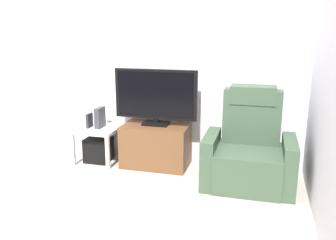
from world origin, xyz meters
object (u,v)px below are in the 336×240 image
at_px(side_table, 98,133).
at_px(subwoofer_box, 99,149).
at_px(game_console, 100,118).
at_px(book_upright, 89,120).
at_px(tv_stand, 156,145).
at_px(television, 156,96).
at_px(recliner_armchair, 249,152).

relative_size(side_table, subwoofer_box, 1.73).
relative_size(side_table, game_console, 2.04).
bearing_deg(book_upright, tv_stand, 2.99).
height_order(side_table, subwoofer_box, side_table).
bearing_deg(book_upright, game_console, 12.53).
bearing_deg(subwoofer_box, tv_stand, 1.90).
distance_m(television, subwoofer_box, 1.08).
distance_m(television, side_table, 0.94).
height_order(tv_stand, recliner_armchair, recliner_armchair).
bearing_deg(game_console, recliner_armchair, -6.67).
distance_m(recliner_armchair, side_table, 1.95).
bearing_deg(game_console, tv_stand, 1.22).
relative_size(recliner_armchair, book_upright, 5.87).
height_order(television, game_console, television).
bearing_deg(tv_stand, subwoofer_box, -178.10).
bearing_deg(subwoofer_box, side_table, -45.00).
bearing_deg(television, side_table, -176.71).
bearing_deg(subwoofer_box, game_console, 15.95).
xyz_separation_m(tv_stand, book_upright, (-0.88, -0.05, 0.28)).
height_order(side_table, book_upright, book_upright).
relative_size(television, subwoofer_box, 3.32).
bearing_deg(subwoofer_box, television, 3.29).
height_order(television, subwoofer_box, television).
height_order(tv_stand, subwoofer_box, tv_stand).
distance_m(tv_stand, book_upright, 0.92).
height_order(subwoofer_box, game_console, game_console).
xyz_separation_m(tv_stand, subwoofer_box, (-0.78, -0.03, -0.11)).
relative_size(tv_stand, game_console, 3.12).
xyz_separation_m(television, subwoofer_box, (-0.78, -0.04, -0.75)).
distance_m(tv_stand, game_console, 0.81).
bearing_deg(side_table, tv_stand, 1.90).
height_order(television, recliner_armchair, television).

